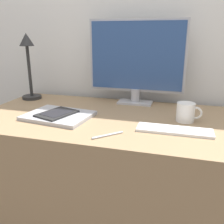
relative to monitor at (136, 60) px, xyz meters
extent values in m
cube|color=silver|center=(-0.04, 0.13, 0.22)|extent=(3.60, 0.05, 2.40)
cube|color=#997A56|center=(-0.04, -0.29, -0.62)|extent=(1.49, 0.72, 0.72)
cube|color=#B7B7BC|center=(0.00, 0.00, -0.26)|extent=(0.21, 0.11, 0.01)
cylinder|color=#B7B7BC|center=(0.00, 0.00, -0.21)|extent=(0.05, 0.05, 0.08)
cube|color=#B7B7BC|center=(0.00, 0.00, 0.02)|extent=(0.57, 0.01, 0.42)
cube|color=#2D4C84|center=(0.00, -0.01, 0.02)|extent=(0.55, 0.01, 0.39)
cube|color=silver|center=(0.26, -0.41, -0.26)|extent=(0.33, 0.10, 0.01)
cube|color=silver|center=(0.26, -0.42, -0.25)|extent=(0.31, 0.08, 0.00)
cube|color=#A3A3A8|center=(-0.33, -0.38, -0.26)|extent=(0.35, 0.29, 0.01)
cube|color=#B2B2B7|center=(-0.33, -0.38, -0.25)|extent=(0.35, 0.29, 0.01)
cube|color=black|center=(-0.33, -0.39, -0.24)|extent=(0.19, 0.23, 0.01)
cube|color=black|center=(-0.33, -0.39, -0.24)|extent=(0.15, 0.17, 0.00)
cylinder|color=#282828|center=(-0.68, -0.07, -0.26)|extent=(0.12, 0.12, 0.02)
cylinder|color=#282828|center=(-0.68, -0.07, -0.09)|extent=(0.02, 0.02, 0.32)
cone|color=#282828|center=(-0.68, -0.07, 0.11)|extent=(0.09, 0.09, 0.08)
cylinder|color=white|center=(0.30, -0.26, -0.22)|extent=(0.09, 0.09, 0.09)
torus|color=white|center=(0.35, -0.26, -0.22)|extent=(0.06, 0.01, 0.06)
cylinder|color=silver|center=(-0.01, -0.55, -0.26)|extent=(0.11, 0.11, 0.01)
camera|label=1|loc=(0.27, -1.48, 0.15)|focal=40.00mm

